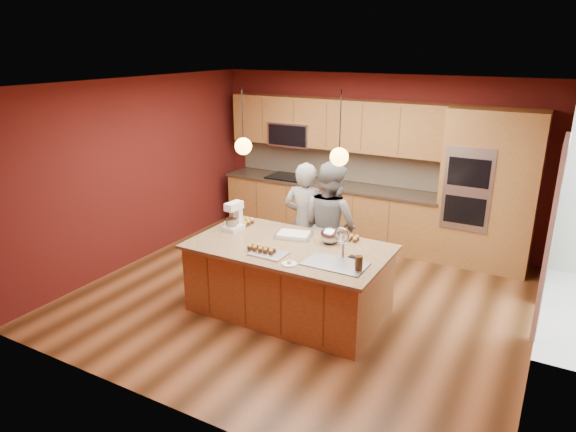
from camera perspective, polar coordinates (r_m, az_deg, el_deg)
The scene contains 24 objects.
floor at distance 6.80m, azimuth 1.60°, elevation -8.90°, with size 5.50×5.50×0.00m, color #422611.
ceiling at distance 6.05m, azimuth 1.84°, elevation 14.42°, with size 5.50×5.50×0.00m, color white.
wall_back at distance 8.52m, azimuth 9.52°, elevation 6.25°, with size 5.50×5.50×0.00m, color #501512.
wall_front at distance 4.36m, azimuth -13.67°, elevation -6.25°, with size 5.50×5.50×0.00m, color #501512.
wall_left at distance 7.89m, azimuth -16.36°, elevation 4.75°, with size 5.00×5.00×0.00m, color #501512.
wall_right at distance 5.65m, azimuth 27.31°, elevation -2.04°, with size 5.00×5.00×0.00m, color #501512.
cabinet_run at distance 8.62m, azimuth 4.56°, elevation 4.10°, with size 3.74×0.64×2.30m.
oven_column at distance 7.87m, azimuth 21.39°, elevation 2.67°, with size 1.30×0.62×2.30m.
doorway_trim at distance 6.51m, azimuth 27.11°, elevation -2.27°, with size 0.08×1.11×2.20m, color white, non-canonical shape.
pendant_left at distance 6.08m, azimuth -4.99°, elevation 7.77°, with size 0.20×0.20×0.80m.
pendant_right at distance 5.51m, azimuth 5.71°, elevation 6.59°, with size 0.20×0.20×0.80m.
island at distance 6.26m, azimuth 0.20°, elevation -6.92°, with size 2.36×1.32×1.25m.
person_left at distance 6.97m, azimuth 1.93°, elevation -0.72°, with size 0.61×0.40×1.67m, color black.
person_right at distance 6.81m, azimuth 4.69°, elevation -1.03°, with size 0.83×0.65×1.71m, color gray.
stand_mixer at distance 6.59m, azimuth -6.02°, elevation -0.22°, with size 0.21×0.28×0.36m.
sheet_cake at distance 6.36m, azimuth 0.63°, elevation -2.11°, with size 0.50×0.42×0.05m.
cooling_rack at distance 5.85m, azimuth -2.19°, elevation -4.17°, with size 0.41×0.29×0.02m, color #B3B5BB.
mixing_bowl at distance 6.15m, azimuth 4.68°, elevation -2.18°, with size 0.24×0.24×0.21m, color #B2B3B9.
plate at distance 5.58m, azimuth 0.15°, elevation -5.35°, with size 0.17×0.17×0.01m, color white.
tumbler at distance 5.46m, azimuth 7.86°, elevation -5.24°, with size 0.08×0.08×0.17m, color #372412.
phone at distance 5.81m, azimuth 7.40°, elevation -4.55°, with size 0.13×0.07×0.01m, color black.
cupcakes_left at distance 6.81m, azimuth -5.01°, elevation -0.63°, with size 0.25×0.25×0.08m, color gold, non-canonical shape.
cupcakes_rack at distance 5.89m, azimuth -2.94°, elevation -3.61°, with size 0.36×0.14×0.06m, color gold, non-canonical shape.
cupcakes_right at distance 6.28m, azimuth 7.23°, elevation -2.46°, with size 0.15×0.15×0.07m, color gold, non-canonical shape.
Camera 1 is at (2.76, -5.36, 3.15)m, focal length 32.00 mm.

